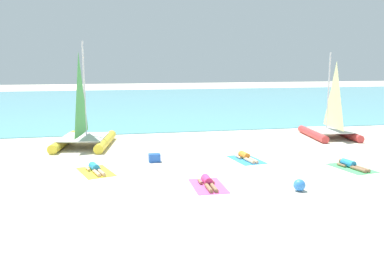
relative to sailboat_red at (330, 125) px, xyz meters
name	(u,v)px	position (x,y,z in m)	size (l,w,h in m)	color
ground_plane	(174,134)	(-8.56, 3.12, -0.72)	(120.00, 120.00, 0.00)	beige
ocean_water	(143,102)	(-8.56, 23.47, -0.70)	(120.00, 40.00, 0.05)	#5BB2C1
sailboat_red	(330,125)	(0.00, 0.00, 0.00)	(2.81, 3.97, 4.83)	#CC3838
sailboat_yellow	(84,131)	(-13.67, 0.39, 0.08)	(3.28, 4.49, 5.35)	yellow
towel_leftmost	(96,172)	(-12.99, -4.81, -0.71)	(1.10, 1.90, 0.01)	yellow
sunbather_leftmost	(95,168)	(-13.01, -4.74, -0.59)	(0.83, 1.54, 0.30)	#268CCC
towel_center_left	(208,186)	(-9.11, -7.53, -0.71)	(1.10, 1.90, 0.01)	#D84C99
sunbather_center_left	(208,182)	(-9.11, -7.46, -0.59)	(0.55, 1.56, 0.30)	#D83372
towel_center_right	(246,160)	(-6.50, -4.12, -0.71)	(1.10, 1.90, 0.01)	#338CD8
sunbather_center_right	(246,157)	(-6.51, -4.06, -0.59)	(0.62, 1.57, 0.30)	orange
towel_rightmost	(352,168)	(-2.77, -6.39, -0.71)	(1.10, 1.90, 0.01)	#4CB266
sunbather_rightmost	(351,165)	(-2.78, -6.32, -0.59)	(0.67, 1.56, 0.30)	#268CCC
beach_ball	(299,185)	(-6.25, -8.69, -0.52)	(0.41, 0.41, 0.41)	#337FE5
cooler_box	(154,158)	(-10.53, -3.64, -0.54)	(0.50, 0.36, 0.36)	blue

